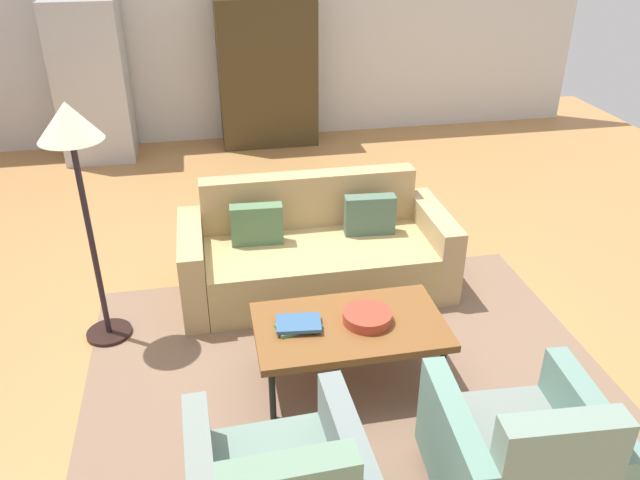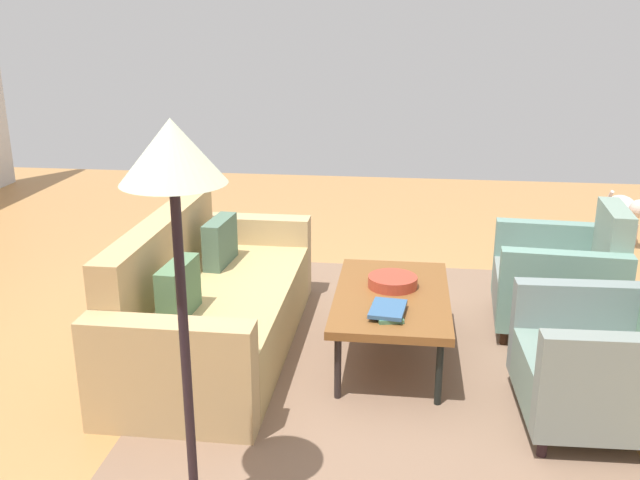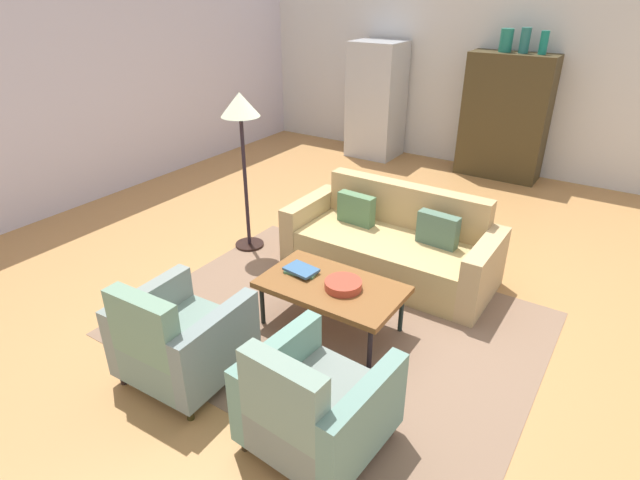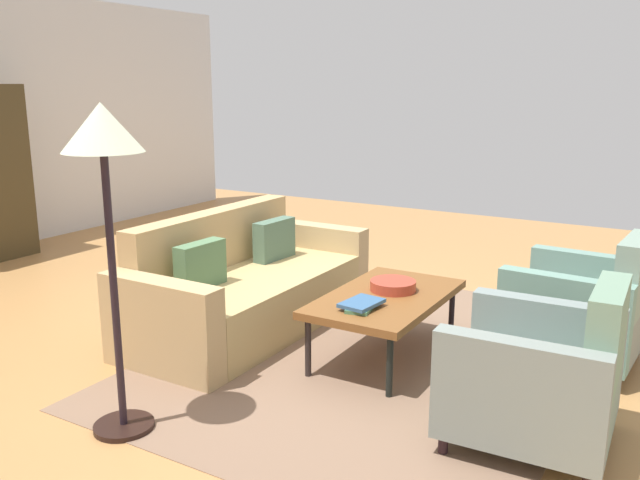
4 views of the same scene
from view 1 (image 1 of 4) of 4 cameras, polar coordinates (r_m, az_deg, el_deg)
The scene contains 11 objects.
ground_plane at distance 4.87m, azimuth 0.37°, elevation -6.23°, with size 10.37×10.37×0.00m, color #B47F47.
wall_back at distance 8.32m, azimuth -5.68°, elevation 18.73°, with size 8.64×0.12×2.80m, color silver.
area_rug at distance 4.28m, azimuth 2.38°, elevation -11.90°, with size 3.40×2.60×0.01m, color #83654F.
couch at distance 5.03m, azimuth -0.50°, elevation -1.18°, with size 2.10×0.91×0.86m.
coffee_table at distance 3.99m, azimuth 2.66°, elevation -8.02°, with size 1.20×0.70×0.44m.
armchair_right at distance 3.41m, azimuth 17.90°, elevation -18.74°, with size 0.85×0.85×0.88m.
fruit_bowl at distance 3.98m, azimuth 4.33°, elevation -6.98°, with size 0.31×0.31×0.07m, color #AC3C2A.
book_stack at distance 3.92m, azimuth -1.96°, elevation -7.69°, with size 0.30×0.22×0.05m.
cabinet at distance 8.09m, azimuth -4.81°, elevation 14.88°, with size 1.20×0.51×1.80m.
refrigerator at distance 8.03m, azimuth -20.03°, elevation 13.41°, with size 0.80×0.73×1.85m.
floor_lamp at distance 4.20m, azimuth -21.58°, elevation 8.01°, with size 0.40×0.40×1.72m.
Camera 1 is at (-0.80, -3.94, 2.76)m, focal length 35.17 mm.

